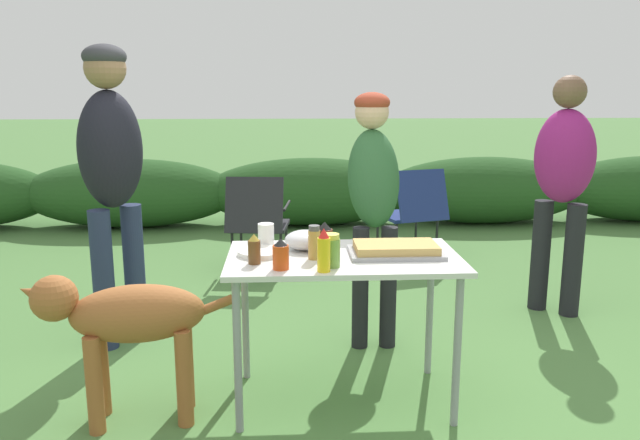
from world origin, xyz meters
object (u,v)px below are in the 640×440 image
object	(u,v)px
hot_sauce_bottle	(281,255)
standing_person_in_red_jacket	(112,164)
standing_person_with_beanie	(563,175)
standing_person_in_dark_puffer	(373,186)
beer_bottle	(254,250)
spice_jar	(314,243)
bbq_sauce_bottle	(325,240)
food_tray	(396,249)
mixing_bowl	(305,240)
camp_chair_green_behind_table	(258,219)
camp_chair_near_hedge	(413,209)
plate_stack	(260,253)
folding_table	(343,271)
relish_jar	(331,251)
paper_cup_stack	(266,235)
dog	(125,321)
mustard_bottle	(324,251)

from	to	relation	value
hot_sauce_bottle	standing_person_in_red_jacket	bearing A→B (deg)	134.21
standing_person_with_beanie	standing_person_in_red_jacket	world-z (taller)	standing_person_in_red_jacket
standing_person_in_dark_puffer	beer_bottle	bearing A→B (deg)	-127.50
standing_person_with_beanie	spice_jar	bearing A→B (deg)	-103.13
standing_person_in_dark_puffer	bbq_sauce_bottle	bearing A→B (deg)	-114.18
food_tray	beer_bottle	distance (m)	0.68
mixing_bowl	camp_chair_green_behind_table	size ratio (longest dim) A/B	0.24
mixing_bowl	camp_chair_near_hedge	distance (m)	2.65
plate_stack	spice_jar	size ratio (longest dim) A/B	1.36
standing_person_in_red_jacket	camp_chair_green_behind_table	distance (m)	1.71
camp_chair_green_behind_table	camp_chair_near_hedge	distance (m)	1.41
beer_bottle	spice_jar	bearing A→B (deg)	13.41
beer_bottle	standing_person_in_red_jacket	size ratio (longest dim) A/B	0.08
folding_table	hot_sauce_bottle	bearing A→B (deg)	-144.21
camp_chair_near_hedge	camp_chair_green_behind_table	bearing A→B (deg)	179.13
folding_table	plate_stack	distance (m)	0.41
folding_table	beer_bottle	size ratio (longest dim) A/B	7.96
relish_jar	standing_person_in_dark_puffer	bearing A→B (deg)	71.36
folding_table	standing_person_with_beanie	xyz separation A→B (m)	(1.57, 1.17, 0.29)
paper_cup_stack	camp_chair_near_hedge	world-z (taller)	paper_cup_stack
folding_table	dog	size ratio (longest dim) A/B	1.16
hot_sauce_bottle	dog	distance (m)	0.77
food_tray	standing_person_in_dark_puffer	bearing A→B (deg)	90.38
spice_jar	camp_chair_near_hedge	size ratio (longest dim) A/B	0.19
food_tray	dog	world-z (taller)	food_tray
mixing_bowl	spice_jar	world-z (taller)	spice_jar
plate_stack	relish_jar	size ratio (longest dim) A/B	1.44
hot_sauce_bottle	standing_person_with_beanie	size ratio (longest dim) A/B	0.09
mustard_bottle	standing_person_in_dark_puffer	bearing A→B (deg)	70.72
mixing_bowl	standing_person_in_red_jacket	distance (m)	1.31
bbq_sauce_bottle	camp_chair_green_behind_table	distance (m)	2.26
food_tray	camp_chair_near_hedge	bearing A→B (deg)	76.55
mixing_bowl	spice_jar	size ratio (longest dim) A/B	1.28
spice_jar	relish_jar	world-z (taller)	spice_jar
paper_cup_stack	standing_person_with_beanie	size ratio (longest dim) A/B	0.07
bbq_sauce_bottle	hot_sauce_bottle	size ratio (longest dim) A/B	1.20
plate_stack	standing_person_in_dark_puffer	bearing A→B (deg)	48.45
mixing_bowl	dog	size ratio (longest dim) A/B	0.21
camp_chair_green_behind_table	bbq_sauce_bottle	bearing A→B (deg)	-73.00
camp_chair_near_hedge	dog	bearing A→B (deg)	-140.35
plate_stack	paper_cup_stack	world-z (taller)	paper_cup_stack
dog	standing_person_in_dark_puffer	bearing A→B (deg)	-60.87
paper_cup_stack	folding_table	bearing A→B (deg)	-27.01
plate_stack	dog	world-z (taller)	plate_stack
standing_person_in_red_jacket	camp_chair_near_hedge	world-z (taller)	standing_person_in_red_jacket
standing_person_in_red_jacket	camp_chair_green_behind_table	bearing A→B (deg)	12.38
plate_stack	hot_sauce_bottle	xyz separation A→B (m)	(0.10, -0.25, 0.05)
relish_jar	standing_person_in_dark_puffer	size ratio (longest dim) A/B	0.10
standing_person_with_beanie	dog	world-z (taller)	standing_person_with_beanie
food_tray	dog	xyz separation A→B (m)	(-1.25, -0.15, -0.28)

